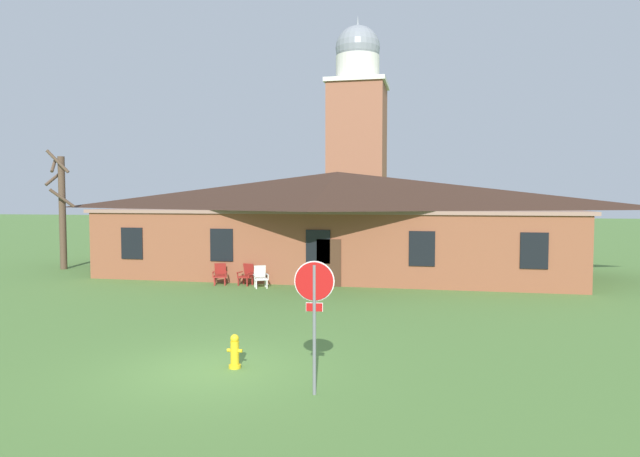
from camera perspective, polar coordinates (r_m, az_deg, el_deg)
The scene contains 9 objects.
ground_plane at distance 13.14m, azimuth -11.49°, elevation -14.27°, with size 200.00×200.00×0.00m, color #517A38.
brick_building at distance 29.21m, azimuth 1.81°, elevation 0.80°, with size 23.58×10.40×5.30m.
dome_tower at distance 48.94m, azimuth 3.90°, elevation 9.23°, with size 5.18×5.18×19.75m.
stop_sign at distance 10.96m, azimuth -0.59°, elevation -7.44°, with size 0.80×0.11×2.69m.
lawn_chair_by_porch at distance 25.30m, azimuth -10.33°, elevation -4.63°, with size 0.75×0.80×0.96m.
lawn_chair_near_door at distance 25.00m, azimuth -7.61°, elevation -4.70°, with size 0.73×0.77×0.96m.
lawn_chair_left_end at distance 24.24m, azimuth -6.21°, elevation -4.94°, with size 0.81×0.85×0.96m.
bare_tree_beside_building at distance 33.19m, azimuth -25.24°, elevation 2.00°, with size 1.76×1.75×6.50m.
fire_hydrant at distance 13.13m, azimuth -8.84°, elevation -12.55°, with size 0.36×0.28×0.79m.
Camera 1 is at (4.95, -11.52, 3.94)m, focal length 30.83 mm.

